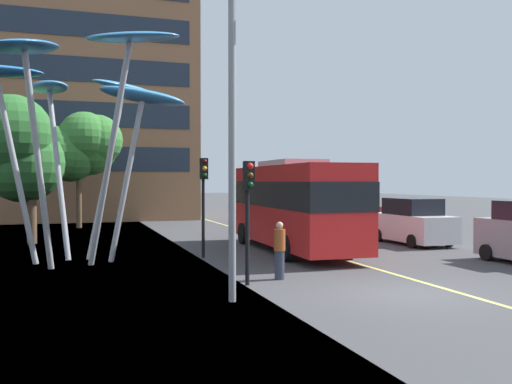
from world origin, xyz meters
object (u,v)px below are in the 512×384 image
at_px(leaf_sculpture, 83,87).
at_px(pedestrian, 280,250).
at_px(traffic_light_kerb_near, 248,195).
at_px(car_far_side, 303,209).
at_px(car_parked_far, 412,223).
at_px(traffic_light_kerb_far, 204,186).
at_px(car_side_street, 354,213).
at_px(red_bus, 292,202).
at_px(street_lamp, 245,95).

relative_size(leaf_sculpture, pedestrian, 5.24).
distance_m(traffic_light_kerb_near, car_far_side, 22.77).
xyz_separation_m(leaf_sculpture, car_parked_far, (14.52, 1.41, -5.28)).
distance_m(traffic_light_kerb_far, pedestrian, 5.67).
xyz_separation_m(car_parked_far, pedestrian, (-9.10, -6.84, -0.13)).
xyz_separation_m(leaf_sculpture, car_side_street, (14.98, 7.89, -5.18)).
height_order(leaf_sculpture, car_far_side, leaf_sculpture).
bearing_deg(car_far_side, car_side_street, -85.19).
bearing_deg(traffic_light_kerb_near, leaf_sculpture, 124.82).
bearing_deg(red_bus, car_side_street, 46.81).
bearing_deg(car_far_side, car_parked_far, -89.67).
relative_size(red_bus, car_parked_far, 2.28).
bearing_deg(car_far_side, leaf_sculpture, -135.48).
xyz_separation_m(traffic_light_kerb_far, car_far_side, (10.12, 14.39, -1.70)).
height_order(red_bus, leaf_sculpture, leaf_sculpture).
bearing_deg(car_side_street, car_parked_far, -94.04).
bearing_deg(pedestrian, traffic_light_kerb_near, -150.00).
distance_m(red_bus, car_far_side, 14.87).
xyz_separation_m(street_lamp, pedestrian, (1.84, 2.52, -4.13)).
distance_m(traffic_light_kerb_far, car_far_side, 17.68).
relative_size(traffic_light_kerb_near, car_parked_far, 0.76).
xyz_separation_m(traffic_light_kerb_near, car_far_side, (10.20, 20.31, -1.48)).
bearing_deg(street_lamp, traffic_light_kerb_far, 84.55).
height_order(traffic_light_kerb_near, car_parked_far, traffic_light_kerb_near).
bearing_deg(leaf_sculpture, car_parked_far, 5.55).
bearing_deg(pedestrian, red_bus, 65.30).
bearing_deg(street_lamp, pedestrian, 53.85).
relative_size(car_side_street, pedestrian, 2.33).
bearing_deg(traffic_light_kerb_far, car_parked_far, 8.92).
bearing_deg(pedestrian, car_far_side, 65.32).
relative_size(traffic_light_kerb_near, car_far_side, 0.79).
bearing_deg(red_bus, traffic_light_kerb_near, -120.39).
height_order(red_bus, car_side_street, red_bus).
relative_size(traffic_light_kerb_near, car_side_street, 0.87).
height_order(traffic_light_kerb_far, car_side_street, traffic_light_kerb_far).
bearing_deg(traffic_light_kerb_far, car_side_street, 37.17).
distance_m(red_bus, car_side_street, 9.87).
height_order(traffic_light_kerb_far, street_lamp, street_lamp).
xyz_separation_m(traffic_light_kerb_near, car_side_street, (10.73, 13.99, -1.43)).
relative_size(car_parked_far, car_far_side, 1.03).
xyz_separation_m(car_parked_far, car_far_side, (-0.07, 12.79, 0.04)).
bearing_deg(pedestrian, traffic_light_kerb_far, 101.89).
xyz_separation_m(traffic_light_kerb_far, pedestrian, (1.10, -5.24, -1.87)).
xyz_separation_m(leaf_sculpture, street_lamp, (3.58, -7.95, -1.28)).
xyz_separation_m(car_side_street, car_far_side, (-0.53, 6.31, -0.05)).
height_order(traffic_light_kerb_near, car_side_street, traffic_light_kerb_near).
height_order(street_lamp, pedestrian, street_lamp).
height_order(leaf_sculpture, street_lamp, leaf_sculpture).
bearing_deg(car_parked_far, car_side_street, 85.96).
bearing_deg(leaf_sculpture, car_far_side, 44.52).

